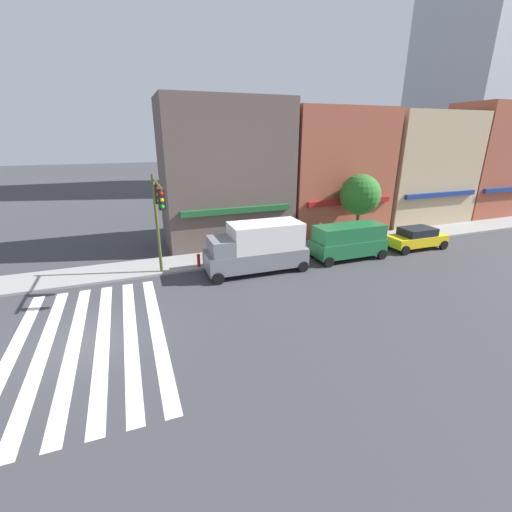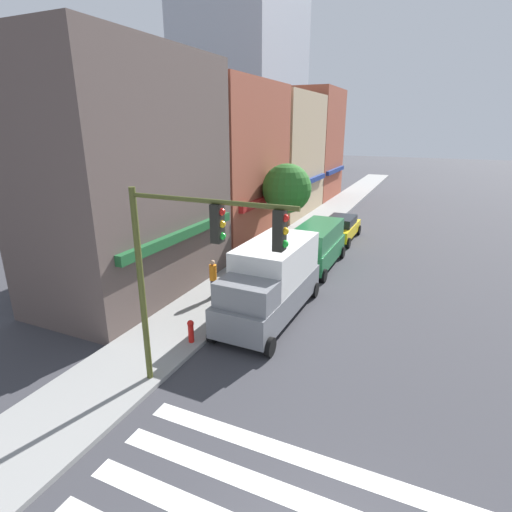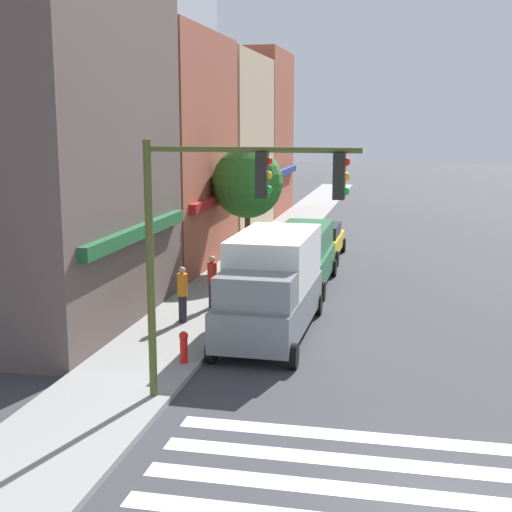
# 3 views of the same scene
# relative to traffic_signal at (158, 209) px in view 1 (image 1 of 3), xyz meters

# --- Properties ---
(ground_plane) EXTENTS (200.00, 200.00, 0.00)m
(ground_plane) POSITION_rel_traffic_signal_xyz_m (-3.65, -4.67, -4.32)
(ground_plane) COLOR #38383D
(sidewalk_left) EXTENTS (120.00, 3.00, 0.15)m
(sidewalk_left) POSITION_rel_traffic_signal_xyz_m (-3.65, 2.83, -4.25)
(sidewalk_left) COLOR gray
(sidewalk_left) RESTS_ON ground_plane
(crosswalk_stripes) EXTENTS (5.98, 10.80, 0.01)m
(crosswalk_stripes) POSITION_rel_traffic_signal_xyz_m (-3.65, -4.67, -4.32)
(crosswalk_stripes) COLOR silver
(crosswalk_stripes) RESTS_ON ground_plane
(storefront_row) EXTENTS (36.20, 5.30, 10.94)m
(storefront_row) POSITION_rel_traffic_signal_xyz_m (19.20, 6.82, 0.86)
(storefront_row) COLOR brown
(storefront_row) RESTS_ON ground_plane
(traffic_signal) EXTENTS (0.32, 4.69, 5.96)m
(traffic_signal) POSITION_rel_traffic_signal_xyz_m (0.00, 0.00, 0.00)
(traffic_signal) COLOR #474C1E
(traffic_signal) RESTS_ON ground_plane
(box_truck_grey) EXTENTS (6.24, 2.42, 3.04)m
(box_truck_grey) POSITION_rel_traffic_signal_xyz_m (5.61, 0.03, -2.74)
(box_truck_grey) COLOR slate
(box_truck_grey) RESTS_ON ground_plane
(van_green) EXTENTS (5.00, 2.22, 2.34)m
(van_green) POSITION_rel_traffic_signal_xyz_m (12.23, 0.03, -3.04)
(van_green) COLOR #1E6638
(van_green) RESTS_ON ground_plane
(sedan_yellow) EXTENTS (4.42, 2.02, 1.59)m
(sedan_yellow) POSITION_rel_traffic_signal_xyz_m (18.21, 0.03, -3.48)
(sedan_yellow) COLOR yellow
(sedan_yellow) RESTS_ON ground_plane
(pedestrian_orange_vest) EXTENTS (0.32, 0.32, 1.77)m
(pedestrian_orange_vest) POSITION_rel_traffic_signal_xyz_m (5.93, 2.91, -3.25)
(pedestrian_orange_vest) COLOR #23232D
(pedestrian_orange_vest) RESTS_ON sidewalk_left
(pedestrian_red_jacket) EXTENTS (0.32, 0.32, 1.77)m
(pedestrian_red_jacket) POSITION_rel_traffic_signal_xyz_m (7.85, 2.47, -3.25)
(pedestrian_red_jacket) COLOR #23232D
(pedestrian_red_jacket) RESTS_ON sidewalk_left
(pedestrian_white_shirt) EXTENTS (0.32, 0.32, 1.77)m
(pedestrian_white_shirt) POSITION_rel_traffic_signal_xyz_m (11.67, 2.79, -3.25)
(pedestrian_white_shirt) COLOR #23232D
(pedestrian_white_shirt) RESTS_ON sidewalk_left
(fire_hydrant) EXTENTS (0.24, 0.24, 0.84)m
(fire_hydrant) POSITION_rel_traffic_signal_xyz_m (2.30, 1.73, -3.71)
(fire_hydrant) COLOR red
(fire_hydrant) RESTS_ON sidewalk_left
(street_tree) EXTENTS (3.03, 3.03, 5.14)m
(street_tree) POSITION_rel_traffic_signal_xyz_m (14.94, 2.83, -0.57)
(street_tree) COLOR brown
(street_tree) RESTS_ON sidewalk_left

